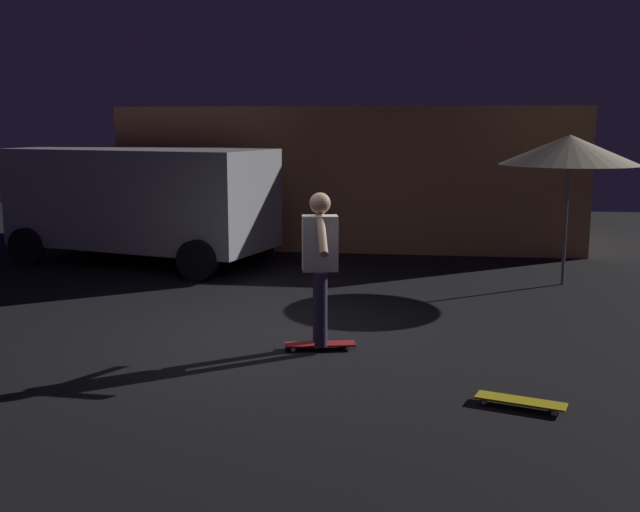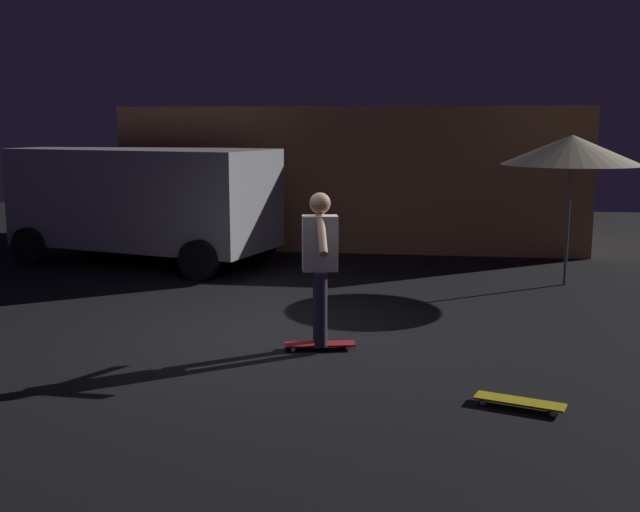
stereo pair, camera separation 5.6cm
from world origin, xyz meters
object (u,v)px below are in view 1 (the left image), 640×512
parked_van (141,198)px  skater (320,257)px  skateboard_spare (520,401)px  skateboard_ridden (320,345)px  patio_umbrella (570,150)px

parked_van → skater: parked_van is taller
parked_van → skateboard_spare: (5.86, -6.38, -1.11)m
skater → parked_van: bearing=128.4°
skateboard_ridden → skateboard_spare: size_ratio=1.00×
parked_van → skater: size_ratio=2.96×
patio_umbrella → skater: (-3.26, -3.96, -1.04)m
skater → skateboard_ridden: bearing=26.6°
patio_umbrella → skateboard_ridden: bearing=-129.4°
skateboard_ridden → patio_umbrella: bearing=50.6°
parked_van → patio_umbrella: (7.12, -0.91, 0.91)m
parked_van → skateboard_ridden: 6.32m
parked_van → patio_umbrella: bearing=-7.3°
parked_van → patio_umbrella: patio_umbrella is taller
skater → skateboard_spare: bearing=-37.2°
patio_umbrella → skateboard_ridden: 5.51m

